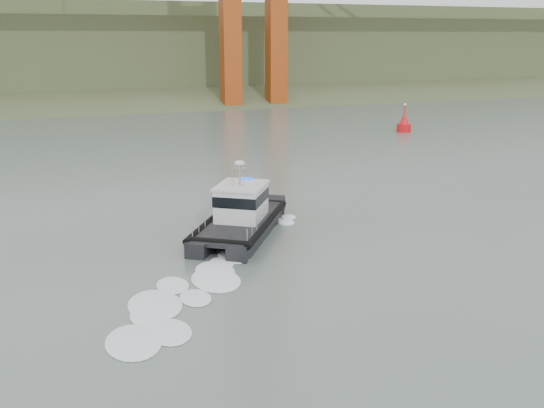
{
  "coord_description": "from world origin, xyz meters",
  "views": [
    {
      "loc": [
        -11.46,
        -22.96,
        11.61
      ],
      "look_at": [
        0.14,
        7.99,
        2.4
      ],
      "focal_mm": 40.0,
      "sensor_mm": 36.0,
      "label": 1
    }
  ],
  "objects": [
    {
      "name": "ground",
      "position": [
        0.0,
        0.0,
        0.0
      ],
      "size": [
        400.0,
        400.0,
        0.0
      ],
      "primitive_type": "plane",
      "color": "#51605A",
      "rests_on": "ground"
    },
    {
      "name": "patrol_boat",
      "position": [
        -0.98,
        10.47,
        1.15
      ],
      "size": [
        8.16,
        9.81,
        4.61
      ],
      "rotation": [
        0.0,
        0.0,
        -0.59
      ],
      "color": "black",
      "rests_on": "ground"
    },
    {
      "name": "headlands",
      "position": [
        0.0,
        125.5,
        7.05
      ],
      "size": [
        500.0,
        105.36,
        27.12
      ],
      "color": "#3C4A2A",
      "rests_on": "ground"
    },
    {
      "name": "nav_buoy",
      "position": [
        30.44,
        41.85,
        0.98
      ],
      "size": [
        1.8,
        1.8,
        3.74
      ],
      "color": "red",
      "rests_on": "ground"
    }
  ]
}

